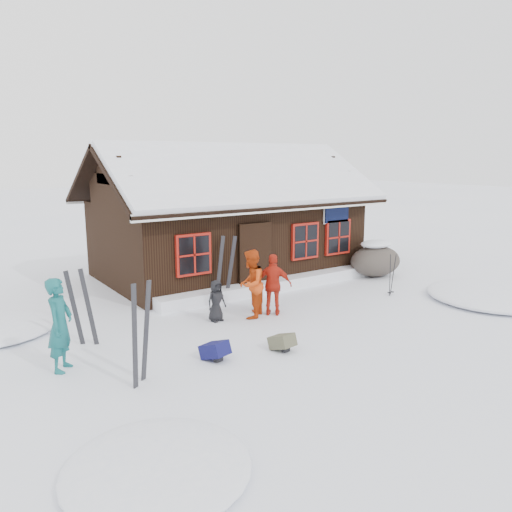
% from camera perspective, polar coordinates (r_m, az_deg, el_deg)
% --- Properties ---
extents(ground, '(120.00, 120.00, 0.00)m').
position_cam_1_polar(ground, '(12.41, 2.83, -7.19)').
color(ground, white).
rests_on(ground, ground).
extents(mountain_hut, '(8.90, 6.09, 4.42)m').
position_cam_1_polar(mountain_hut, '(16.91, -3.32, 3.23)').
color(mountain_hut, black).
rests_on(mountain_hut, ground).
extents(snow_drift, '(7.60, 0.60, 0.35)m').
position_cam_1_polar(snow_drift, '(14.96, 2.18, -3.29)').
color(snow_drift, white).
rests_on(snow_drift, ground).
extents(snow_mounds, '(20.60, 13.20, 0.48)m').
position_cam_1_polar(snow_mounds, '(14.79, 3.55, -4.16)').
color(snow_mounds, white).
rests_on(snow_mounds, ground).
extents(skier_teal, '(0.72, 0.77, 1.77)m').
position_cam_1_polar(skier_teal, '(9.95, -21.50, -7.32)').
color(skier_teal, '#125658').
rests_on(skier_teal, ground).
extents(skier_orange_left, '(1.05, 1.03, 1.71)m').
position_cam_1_polar(skier_orange_left, '(12.29, -0.57, -3.21)').
color(skier_orange_left, '#BA390D').
rests_on(skier_orange_left, ground).
extents(skier_orange_right, '(0.95, 0.88, 1.56)m').
position_cam_1_polar(skier_orange_right, '(12.51, 2.01, -3.31)').
color(skier_orange_right, '#B62312').
rests_on(skier_orange_right, ground).
extents(skier_crouched, '(0.53, 0.37, 1.02)m').
position_cam_1_polar(skier_crouched, '(12.14, -4.57, -5.12)').
color(skier_crouched, black).
rests_on(skier_crouched, ground).
extents(boulder, '(1.86, 1.39, 1.09)m').
position_cam_1_polar(boulder, '(17.15, 13.48, -0.43)').
color(boulder, '#4C443D').
rests_on(boulder, ground).
extents(ski_pair_left, '(0.52, 0.31, 1.86)m').
position_cam_1_polar(ski_pair_left, '(9.02, -13.06, -8.75)').
color(ski_pair_left, black).
rests_on(ski_pair_left, ground).
extents(ski_pair_mid, '(0.60, 0.24, 1.70)m').
position_cam_1_polar(ski_pair_mid, '(11.13, -19.30, -5.68)').
color(ski_pair_mid, black).
rests_on(ski_pair_mid, ground).
extents(ski_pair_right, '(0.64, 0.27, 1.87)m').
position_cam_1_polar(ski_pair_right, '(13.79, -3.55, -1.50)').
color(ski_pair_right, black).
rests_on(ski_pair_right, ground).
extents(ski_poles, '(0.22, 0.11, 1.24)m').
position_cam_1_polar(ski_poles, '(14.87, 15.24, -2.16)').
color(ski_poles, black).
rests_on(ski_poles, ground).
extents(backpack_blue, '(0.51, 0.60, 0.28)m').
position_cam_1_polar(backpack_blue, '(10.00, -4.71, -11.01)').
color(backpack_blue, '#0F1043').
rests_on(backpack_blue, ground).
extents(backpack_olive, '(0.43, 0.53, 0.26)m').
position_cam_1_polar(backpack_olive, '(10.44, 3.01, -10.06)').
color(backpack_olive, '#4B4B36').
rests_on(backpack_olive, ground).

